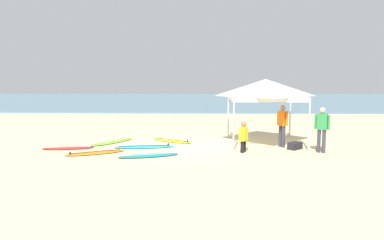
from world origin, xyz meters
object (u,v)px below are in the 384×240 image
object	(u,v)px
surfboard_red	(68,148)
gear_bag_near_tent	(295,146)
person_yellow	(243,135)
canopy_tent	(265,88)
surfboard_yellow	(172,141)
person_green	(322,127)
surfboard_orange	(95,153)
surfboard_cyan	(144,147)
surfboard_teal	(148,155)
person_orange	(282,123)
surfboard_lime	(112,142)

from	to	relation	value
surfboard_red	gear_bag_near_tent	xyz separation A→B (m)	(8.97, 0.20, 0.10)
person_yellow	gear_bag_near_tent	bearing A→B (deg)	17.35
canopy_tent	surfboard_yellow	distance (m)	4.66
person_green	person_yellow	size ratio (longest dim) A/B	1.43
surfboard_yellow	surfboard_orange	bearing A→B (deg)	-135.26
person_green	gear_bag_near_tent	world-z (taller)	person_green
canopy_tent	person_green	world-z (taller)	canopy_tent
surfboard_yellow	surfboard_cyan	distance (m)	1.72
surfboard_teal	surfboard_cyan	bearing A→B (deg)	104.55
surfboard_teal	person_yellow	world-z (taller)	person_yellow
person_orange	person_yellow	world-z (taller)	person_orange
surfboard_teal	surfboard_yellow	bearing A→B (deg)	79.15
surfboard_cyan	person_orange	bearing A→B (deg)	2.85
surfboard_cyan	person_orange	size ratio (longest dim) A/B	1.43
person_orange	person_green	bearing A→B (deg)	-40.21
surfboard_yellow	person_orange	xyz separation A→B (m)	(4.58, -1.12, 0.95)
surfboard_teal	person_green	distance (m)	6.52
surfboard_lime	person_yellow	distance (m)	5.83
surfboard_lime	surfboard_yellow	distance (m)	2.63
surfboard_cyan	surfboard_teal	bearing A→B (deg)	-75.45
surfboard_yellow	person_yellow	size ratio (longest dim) A/B	1.72
gear_bag_near_tent	surfboard_orange	bearing A→B (deg)	-172.14
person_green	person_orange	distance (m)	1.61
surfboard_lime	surfboard_cyan	xyz separation A→B (m)	(1.61, -1.02, -0.00)
canopy_tent	person_orange	world-z (taller)	canopy_tent
surfboard_orange	surfboard_teal	size ratio (longest dim) A/B	0.97
gear_bag_near_tent	person_green	bearing A→B (deg)	-37.11
surfboard_teal	person_orange	xyz separation A→B (m)	(5.16, 1.88, 0.95)
surfboard_red	surfboard_orange	size ratio (longest dim) A/B	0.94
surfboard_teal	person_yellow	bearing A→B (deg)	12.91
canopy_tent	gear_bag_near_tent	distance (m)	2.72
person_green	gear_bag_near_tent	size ratio (longest dim) A/B	2.85
person_orange	surfboard_teal	bearing A→B (deg)	-159.93
canopy_tent	surfboard_lime	world-z (taller)	canopy_tent
person_yellow	gear_bag_near_tent	xyz separation A→B (m)	(2.11, 0.66, -0.52)
surfboard_yellow	person_green	bearing A→B (deg)	-20.43
canopy_tent	gear_bag_near_tent	bearing A→B (deg)	-48.78
surfboard_orange	person_green	bearing A→B (deg)	2.99
surfboard_yellow	gear_bag_near_tent	xyz separation A→B (m)	(5.01, -1.55, 0.10)
canopy_tent	surfboard_orange	distance (m)	7.37
person_orange	surfboard_lime	bearing A→B (deg)	174.08
surfboard_lime	gear_bag_near_tent	xyz separation A→B (m)	(7.61, -1.17, 0.10)
surfboard_red	surfboard_cyan	distance (m)	2.99
surfboard_yellow	surfboard_orange	size ratio (longest dim) A/B	0.95
surfboard_cyan	surfboard_teal	distance (m)	1.66
surfboard_red	gear_bag_near_tent	size ratio (longest dim) A/B	3.41
canopy_tent	surfboard_yellow	xyz separation A→B (m)	(-4.00, 0.41, -2.35)
canopy_tent	surfboard_teal	size ratio (longest dim) A/B	1.33
surfboard_lime	surfboard_orange	world-z (taller)	same
surfboard_orange	surfboard_red	bearing A→B (deg)	147.40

